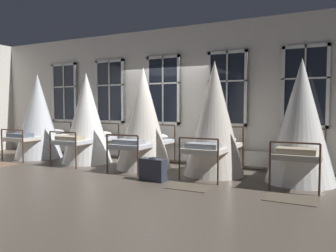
% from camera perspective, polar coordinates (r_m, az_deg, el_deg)
% --- Properties ---
extents(ground, '(21.97, 21.97, 0.00)m').
position_cam_1_polar(ground, '(8.11, -4.02, -7.10)').
color(ground, brown).
extents(back_wall_with_windows, '(11.99, 0.10, 3.53)m').
position_cam_1_polar(back_wall_with_windows, '(8.92, -0.52, 5.26)').
color(back_wall_with_windows, silver).
rests_on(back_wall_with_windows, ground).
extents(window_bank, '(7.96, 0.10, 2.74)m').
position_cam_1_polar(window_bank, '(8.82, -0.88, 0.98)').
color(window_bank, black).
rests_on(window_bank, ground).
extents(cot_first, '(1.32, 1.84, 2.40)m').
position_cam_1_polar(cot_first, '(10.22, -21.44, 1.46)').
color(cot_first, '#4C3323').
rests_on(cot_first, ground).
extents(cot_second, '(1.32, 1.84, 2.37)m').
position_cam_1_polar(cot_second, '(8.96, -13.84, 1.24)').
color(cot_second, '#4C3323').
rests_on(cot_second, ground).
extents(cot_third, '(1.32, 1.82, 2.40)m').
position_cam_1_polar(cot_third, '(7.89, -4.25, 1.19)').
color(cot_third, '#4C3323').
rests_on(cot_third, ground).
extents(cot_fourth, '(1.32, 1.83, 2.45)m').
position_cam_1_polar(cot_fourth, '(7.20, 7.95, 1.14)').
color(cot_fourth, '#4C3323').
rests_on(cot_fourth, ground).
extents(cot_fifth, '(1.32, 1.84, 2.40)m').
position_cam_1_polar(cot_fifth, '(6.85, 21.92, 0.60)').
color(cot_fifth, '#4C3323').
rests_on(cot_fifth, ground).
extents(rug_fourth, '(0.81, 0.57, 0.01)m').
position_cam_1_polar(rug_fourth, '(6.16, 3.69, -10.42)').
color(rug_fourth, brown).
rests_on(rug_fourth, ground).
extents(rug_fifth, '(0.81, 0.57, 0.01)m').
position_cam_1_polar(rug_fifth, '(5.73, 20.32, -11.68)').
color(rug_fifth, brown).
rests_on(rug_fifth, ground).
extents(suitcase_dark, '(0.58, 0.27, 0.47)m').
position_cam_1_polar(suitcase_dark, '(6.62, -2.65, -7.52)').
color(suitcase_dark, '#2D3342').
rests_on(suitcase_dark, ground).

